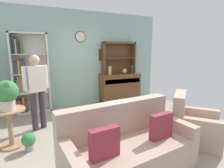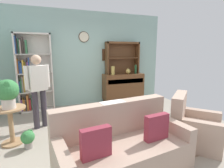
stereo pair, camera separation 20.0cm
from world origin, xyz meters
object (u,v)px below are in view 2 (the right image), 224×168
Objects in this scene: potted_plant_large at (7,92)px; potted_plant_small at (28,138)px; person_reading at (38,86)px; plant_stand at (11,122)px; sideboard_hutch at (122,54)px; vase_round at (128,71)px; coffee_table at (106,122)px; vase_tall at (113,71)px; bottle_wine at (136,69)px; bookshelf at (32,73)px; book_stack at (110,117)px; armchair_floral at (193,128)px; sideboard at (123,86)px; couch_floral at (122,148)px.

potted_plant_large reaches higher than potted_plant_small.
potted_plant_small is at bearing -102.60° from person_reading.
plant_stand is 0.88m from person_reading.
sideboard_hutch reaches higher than vase_round.
coffee_table is (-1.47, -2.13, -0.65)m from vase_round.
potted_plant_small is at bearing -37.56° from potted_plant_large.
sideboard_hutch is at bearing 37.84° from potted_plant_small.
bottle_wine reaches higher than vase_tall.
bookshelf is 2.73m from coffee_table.
potted_plant_large reaches higher than book_stack.
armchair_floral is at bearing -24.78° from coffee_table.
potted_plant_large is (0.01, -0.06, 0.55)m from plant_stand.
plant_stand is at bearing -154.27° from bottle_wine.
book_stack is (1.66, -0.46, -0.51)m from potted_plant_large.
sideboard is 7.65× the size of vase_round.
person_reading is (-2.54, 1.71, 0.62)m from armchair_floral.
person_reading is at bearing 54.08° from potted_plant_large.
armchair_floral is (0.06, -2.95, -1.27)m from sideboard_hutch.
book_stack is at bearing -41.90° from person_reading.
vase_tall is 3.05m from potted_plant_large.
couch_floral is (-1.79, -2.93, -0.75)m from bottle_wine.
plant_stand is (-2.94, -1.80, -1.15)m from sideboard_hutch.
sideboard reaches higher than armchair_floral.
coffee_table is at bearing -59.76° from bookshelf.
person_reading is at bearing 137.20° from coffee_table.
plant_stand is (-3.33, -1.61, -0.65)m from bottle_wine.
sideboard is at bearing 91.28° from armchair_floral.
person_reading is (-2.61, -1.07, -0.10)m from vase_round.
bookshelf is 2.72m from sideboard_hutch.
armchair_floral is 2.87m from potted_plant_small.
vase_round is at bearing 56.90° from book_stack.
vase_round is at bearing 55.38° from coffee_table.
vase_round is 0.55× the size of potted_plant_small.
vase_round is at bearing 88.63° from armchair_floral.
potted_plant_large is 0.85m from potted_plant_small.
bottle_wine reaches higher than book_stack.
couch_floral is at bearing -39.75° from potted_plant_small.
book_stack is (1.21, -1.08, -0.45)m from person_reading.
plant_stand is at bearing 100.37° from potted_plant_large.
coffee_table is at bearing -15.32° from potted_plant_large.
bookshelf is 3.06m from bottle_wine.
armchair_floral is 3.12m from person_reading.
bookshelf is 10.24× the size of book_stack.
plant_stand is at bearing -150.05° from sideboard.
potted_plant_small is (0.27, -0.20, -0.78)m from potted_plant_large.
sideboard_hutch reaches higher than bottle_wine.
sideboard is 0.67m from vase_tall.
person_reading reaches higher than potted_plant_small.
bookshelf is at bearing 121.17° from book_stack.
coffee_table is at bearing -120.17° from sideboard_hutch.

